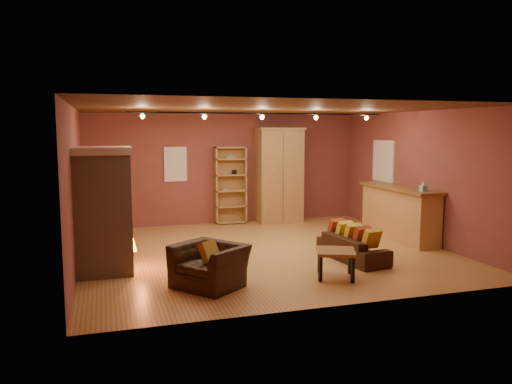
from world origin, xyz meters
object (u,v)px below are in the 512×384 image
object	(u,v)px
bar_counter	(399,212)
coffee_table	(336,254)
bookcase	(230,184)
loveseat	(353,242)
fireplace	(104,210)
armchair	(210,258)
armoire	(279,175)

from	to	relation	value
bar_counter	coffee_table	size ratio (longest dim) A/B	3.06
bookcase	loveseat	distance (m)	4.49
fireplace	loveseat	size ratio (longest dim) A/B	1.32
fireplace	armchair	size ratio (longest dim) A/B	1.77
bar_counter	loveseat	xyz separation A→B (m)	(-1.85, -1.36, -0.26)
armoire	bar_counter	distance (m)	3.33
fireplace	bar_counter	xyz separation A→B (m)	(6.24, 0.85, -0.47)
bookcase	bar_counter	bearing A→B (deg)	-42.81
armoire	armchair	xyz separation A→B (m)	(-2.85, -4.83, -0.79)
armoire	armchair	bearing A→B (deg)	-120.57
loveseat	armchair	world-z (taller)	armchair
coffee_table	loveseat	bearing A→B (deg)	49.26
loveseat	armchair	bearing A→B (deg)	97.63
armoire	bar_counter	world-z (taller)	armoire
armoire	armchair	distance (m)	5.66
loveseat	armchair	distance (m)	2.96
bar_counter	armchair	size ratio (longest dim) A/B	2.03
fireplace	coffee_table	size ratio (longest dim) A/B	2.67
armoire	coffee_table	size ratio (longest dim) A/B	3.10
fireplace	bookcase	bearing A→B (deg)	50.26
bookcase	armoire	xyz separation A→B (m)	(1.27, -0.21, 0.23)
bar_counter	armchair	distance (m)	5.18
loveseat	coffee_table	size ratio (longest dim) A/B	2.03
fireplace	loveseat	world-z (taller)	fireplace
bar_counter	armchair	xyz separation A→B (m)	(-4.71, -2.14, -0.15)
bar_counter	loveseat	size ratio (longest dim) A/B	1.51
fireplace	loveseat	bearing A→B (deg)	-6.64
bar_counter	loveseat	bearing A→B (deg)	-143.76
bookcase	bar_counter	size ratio (longest dim) A/B	0.82
fireplace	bookcase	xyz separation A→B (m)	(3.11, 3.74, -0.05)
bar_counter	armchair	world-z (taller)	bar_counter
bar_counter	bookcase	bearing A→B (deg)	137.19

